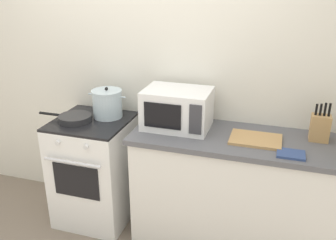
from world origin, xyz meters
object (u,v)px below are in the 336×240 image
microwave (177,109)px  oven_mitt (291,154)px  frying_pan (74,118)px  cutting_board (256,139)px  stock_pot (107,104)px  knife_block (320,127)px  stove (95,170)px

microwave → oven_mitt: 0.89m
frying_pan → cutting_board: (1.43, 0.06, -0.02)m
stock_pot → oven_mitt: bearing=-10.7°
frying_pan → knife_block: (1.85, 0.20, 0.07)m
cutting_board → oven_mitt: (0.24, -0.16, -0.00)m
cutting_board → knife_block: (0.42, 0.14, 0.09)m
stove → knife_block: knife_block is taller
knife_block → oven_mitt: size_ratio=1.58×
stove → frying_pan: 0.50m
microwave → stove: bearing=-173.6°
knife_block → oven_mitt: (-0.18, -0.30, -0.09)m
stove → oven_mitt: (1.55, -0.16, 0.47)m
stove → stock_pot: 0.59m
stove → oven_mitt: size_ratio=5.11×
stove → microwave: size_ratio=1.84×
stock_pot → stove: bearing=-130.3°
frying_pan → knife_block: size_ratio=1.63×
microwave → oven_mitt: (0.85, -0.24, -0.14)m
stove → cutting_board: cutting_board is taller
microwave → cutting_board: (0.61, -0.08, -0.14)m
microwave → knife_block: 1.03m
stove → stock_pot: (0.10, 0.12, 0.57)m
knife_block → oven_mitt: 0.36m
stock_pot → microwave: 0.61m
microwave → oven_mitt: bearing=-15.7°
frying_pan → knife_block: knife_block is taller
knife_block → oven_mitt: knife_block is taller
stock_pot → knife_block: size_ratio=1.17×
stove → oven_mitt: 1.63m
frying_pan → cutting_board: bearing=2.3°
stove → cutting_board: (1.31, 0.00, 0.47)m
stove → microwave: microwave is taller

